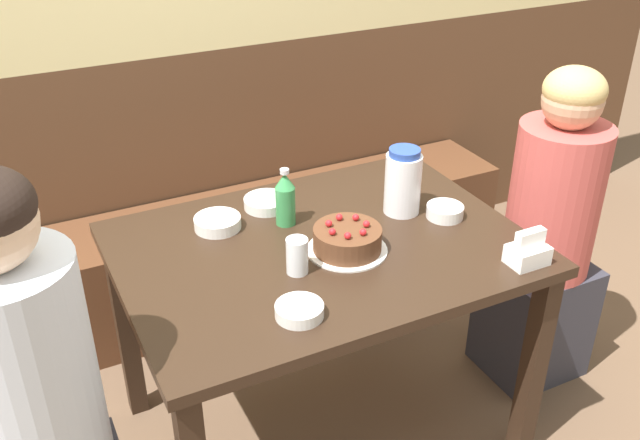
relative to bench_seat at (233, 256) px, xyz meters
The scene contains 14 objects.
ground_plane 0.86m from the bench_seat, 90.00° to the right, with size 12.00×12.00×0.00m, color brown.
bench_seat is the anchor object (origin of this frame).
dining_table 0.93m from the bench_seat, 90.00° to the right, with size 1.17×0.86×0.74m.
birthday_cake 1.05m from the bench_seat, 86.95° to the right, with size 0.23×0.23×0.09m.
water_pitcher 1.03m from the bench_seat, 67.67° to the right, with size 0.11×0.11×0.21m.
soju_bottle 0.90m from the bench_seat, 93.75° to the right, with size 0.06×0.06×0.18m.
napkin_holder 1.38m from the bench_seat, 68.46° to the right, with size 0.11×0.08×0.11m.
bowl_soup_white 0.77m from the bench_seat, 95.98° to the right, with size 0.14×0.14×0.03m.
bowl_rice_small 1.25m from the bench_seat, 100.44° to the right, with size 0.12×0.12×0.03m.
bowl_side_dish 1.09m from the bench_seat, 64.13° to the right, with size 0.12×0.12×0.04m.
bowl_sauce_shallow 0.84m from the bench_seat, 111.67° to the right, with size 0.14×0.14×0.04m.
glass_water_tall 1.10m from the bench_seat, 97.71° to the right, with size 0.06×0.06×0.10m.
person_teal_shirt 1.27m from the bench_seat, 46.26° to the right, with size 0.34×0.30×1.17m.
person_pale_blue_shirt 1.43m from the bench_seat, 127.88° to the right, with size 0.34×0.30×1.27m.
Camera 1 is at (-0.80, -1.59, 1.83)m, focal length 40.00 mm.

